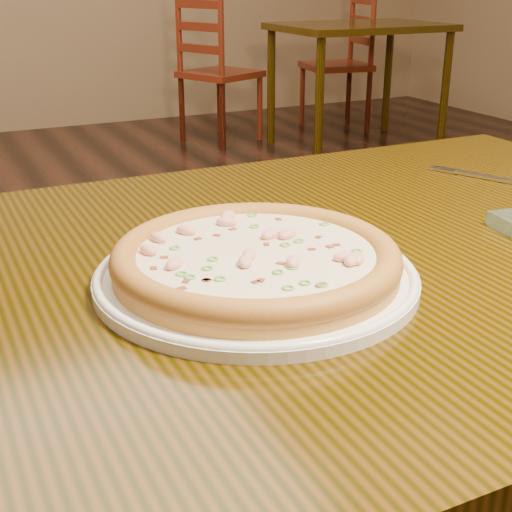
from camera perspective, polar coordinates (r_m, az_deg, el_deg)
name	(u,v)px	position (r m, az deg, el deg)	size (l,w,h in m)	color
hero_table	(327,324)	(0.87, 5.69, -5.47)	(1.20, 0.80, 0.75)	black
plate	(256,275)	(0.73, 0.00, -1.54)	(0.33, 0.33, 0.02)	white
pizza	(256,259)	(0.73, -0.01, -0.21)	(0.30, 0.30, 0.03)	#BC873C
fork	(486,177)	(1.17, 17.91, 6.05)	(0.09, 0.17, 0.00)	silver
bg_table_right	(359,40)	(4.59, 8.27, 16.74)	(1.00, 0.70, 0.75)	black
chair_c	(214,74)	(4.68, -3.35, 14.37)	(0.55, 0.55, 0.95)	#57200A
chair_d	(343,65)	(5.17, 7.00, 14.96)	(0.49, 0.49, 0.95)	#57200A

